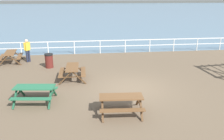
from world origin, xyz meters
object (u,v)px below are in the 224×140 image
picnic_table_far_left (35,90)px  visitor (27,49)px  picnic_table_near_left (121,100)px  picnic_table_near_right (10,55)px  litter_bin (49,61)px  picnic_table_far_right (72,70)px

picnic_table_far_left → visitor: 7.16m
picnic_table_near_left → picnic_table_near_right: bearing=132.1°
picnic_table_near_left → litter_bin: (-3.81, 6.85, -0.10)m
picnic_table_near_left → litter_bin: litter_bin is taller
picnic_table_near_right → picnic_table_far_right: (4.52, -4.00, 0.00)m
picnic_table_near_left → litter_bin: 7.84m
picnic_table_far_right → visitor: size_ratio=1.09×
picnic_table_near_left → picnic_table_near_right: (-6.68, 8.36, 0.00)m
picnic_table_far_right → visitor: bearing=39.3°
picnic_table_far_left → litter_bin: (-0.05, 5.35, -0.10)m
picnic_table_near_right → visitor: bearing=-93.1°
picnic_table_near_right → litter_bin: bearing=-124.7°
picnic_table_far_left → picnic_table_far_right: bearing=67.6°
picnic_table_near_right → visitor: visitor is taller
picnic_table_far_right → picnic_table_near_left: bearing=-153.5°
picnic_table_near_left → visitor: size_ratio=1.14×
picnic_table_far_right → litter_bin: 2.99m
picnic_table_near_right → picnic_table_far_left: (2.93, -6.86, 0.00)m
picnic_table_far_left → litter_bin: litter_bin is taller
picnic_table_near_right → litter_bin: size_ratio=2.08×
picnic_table_far_right → litter_bin: (-1.64, 2.49, -0.10)m
visitor → litter_bin: size_ratio=1.75×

